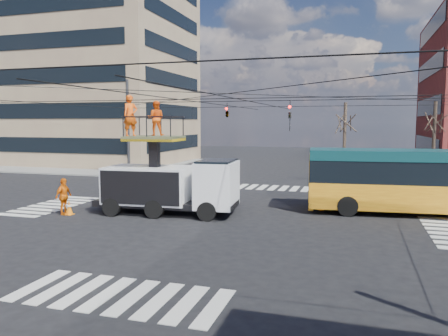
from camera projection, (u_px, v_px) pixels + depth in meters
ground at (227, 217)px, 21.04m from camera, size 120.00×120.00×0.00m
sidewalk_nw at (96, 164)px, 47.09m from camera, size 18.00×18.00×0.12m
crosswalks at (227, 217)px, 21.03m from camera, size 22.40×22.40×0.02m
building_tower at (100, 28)px, 48.64m from camera, size 18.06×16.06×30.00m
overhead_network at (228, 128)px, 20.99m from camera, size 24.24×24.24×8.00m
tree_a at (345, 121)px, 31.95m from camera, size 2.00×2.00×6.00m
tree_b at (435, 121)px, 30.21m from camera, size 2.00×2.00×6.00m
utility_truck at (170, 175)px, 21.65m from camera, size 7.15×3.05×5.90m
city_bus at (438, 180)px, 21.35m from camera, size 12.60×3.70×3.20m
traffic_cone at (69, 208)px, 21.61m from camera, size 0.36×0.36×0.71m
worker_ground at (64, 196)px, 21.55m from camera, size 0.50×1.09×1.82m
flagger at (321, 192)px, 22.61m from camera, size 1.21×1.41×1.90m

